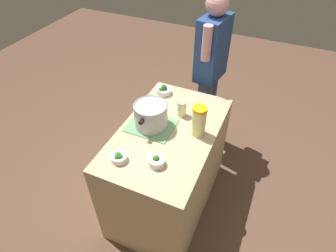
{
  "coord_description": "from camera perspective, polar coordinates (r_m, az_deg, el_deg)",
  "views": [
    {
      "loc": [
        -1.45,
        -0.64,
        2.36
      ],
      "look_at": [
        0.0,
        0.0,
        0.94
      ],
      "focal_mm": 30.22,
      "sensor_mm": 36.0,
      "label": 1
    }
  ],
  "objects": [
    {
      "name": "lemonade_pitcher",
      "position": [
        2.07,
        6.27,
        1.01
      ],
      "size": [
        0.11,
        0.11,
        0.24
      ],
      "color": "#F9ED94",
      "rests_on": "counter_slab"
    },
    {
      "name": "person_cook",
      "position": [
        2.8,
        8.41,
        10.51
      ],
      "size": [
        0.5,
        0.25,
        1.67
      ],
      "color": "#414A6D",
      "rests_on": "ground_plane"
    },
    {
      "name": "dish_cloth",
      "position": [
        2.2,
        -3.4,
        0.07
      ],
      "size": [
        0.29,
        0.36,
        0.01
      ],
      "primitive_type": "cube",
      "color": "#72AF75",
      "rests_on": "counter_slab"
    },
    {
      "name": "broccoli_bowl_front",
      "position": [
        2.52,
        -0.85,
        7.16
      ],
      "size": [
        0.13,
        0.13,
        0.09
      ],
      "color": "silver",
      "rests_on": "counter_slab"
    },
    {
      "name": "ground_plane",
      "position": [
        2.84,
        -0.0,
        -14.36
      ],
      "size": [
        8.0,
        8.0,
        0.0
      ],
      "primitive_type": "plane",
      "color": "brown"
    },
    {
      "name": "broccoli_bowl_center",
      "position": [
        1.9,
        -2.34,
        -7.12
      ],
      "size": [
        0.11,
        0.11,
        0.08
      ],
      "color": "silver",
      "rests_on": "counter_slab"
    },
    {
      "name": "counter_slab",
      "position": [
        2.48,
        -0.0,
        -8.59
      ],
      "size": [
        1.18,
        0.71,
        0.89
      ],
      "primitive_type": "cube",
      "color": "#C6AF88",
      "rests_on": "ground_plane"
    },
    {
      "name": "mason_jar",
      "position": [
        2.26,
        2.79,
        3.53
      ],
      "size": [
        0.08,
        0.08,
        0.13
      ],
      "color": "beige",
      "rests_on": "counter_slab"
    },
    {
      "name": "cooking_pot",
      "position": [
        2.13,
        -3.51,
        2.2
      ],
      "size": [
        0.33,
        0.26,
        0.2
      ],
      "color": "#B7B7BC",
      "rests_on": "dish_cloth"
    },
    {
      "name": "broccoli_bowl_back",
      "position": [
        1.96,
        -9.9,
        -6.29
      ],
      "size": [
        0.11,
        0.11,
        0.07
      ],
      "color": "silver",
      "rests_on": "counter_slab"
    }
  ]
}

